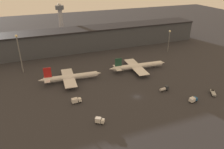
% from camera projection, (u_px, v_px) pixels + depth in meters
% --- Properties ---
extents(ground, '(600.00, 600.00, 0.00)m').
position_uv_depth(ground, '(137.00, 97.00, 131.81)').
color(ground, '#2D2D33').
extents(terminal_building, '(216.07, 23.60, 20.17)m').
position_uv_depth(terminal_building, '(91.00, 38.00, 208.33)').
color(terminal_building, '#3D424C').
rests_on(terminal_building, ground).
extents(airplane_0, '(43.06, 29.81, 12.03)m').
position_uv_depth(airplane_0, '(70.00, 77.00, 148.64)').
color(airplane_0, silver).
rests_on(airplane_0, ground).
extents(airplane_1, '(45.80, 31.71, 11.31)m').
position_uv_depth(airplane_1, '(138.00, 66.00, 165.35)').
color(airplane_1, white).
rests_on(airplane_1, ground).
extents(service_vehicle_0, '(5.63, 7.10, 2.51)m').
position_uv_depth(service_vehicle_0, '(213.00, 93.00, 133.80)').
color(service_vehicle_0, '#9EA3A8').
rests_on(service_vehicle_0, ground).
extents(service_vehicle_1, '(4.92, 4.32, 3.29)m').
position_uv_depth(service_vehicle_1, '(99.00, 120.00, 108.26)').
color(service_vehicle_1, white).
rests_on(service_vehicle_1, ground).
extents(service_vehicle_2, '(5.62, 2.86, 3.17)m').
position_uv_depth(service_vehicle_2, '(76.00, 100.00, 124.91)').
color(service_vehicle_2, white).
rests_on(service_vehicle_2, ground).
extents(service_vehicle_3, '(6.03, 2.57, 3.09)m').
position_uv_depth(service_vehicle_3, '(164.00, 89.00, 137.25)').
color(service_vehicle_3, '#282D38').
rests_on(service_vehicle_3, ground).
extents(service_vehicle_4, '(5.36, 3.27, 2.93)m').
position_uv_depth(service_vehicle_4, '(193.00, 99.00, 125.93)').
color(service_vehicle_4, '#195199').
rests_on(service_vehicle_4, ground).
extents(lamp_post_0, '(1.80, 1.80, 28.73)m').
position_uv_depth(lamp_post_0, '(19.00, 49.00, 155.27)').
color(lamp_post_0, slate).
rests_on(lamp_post_0, ground).
extents(lamp_post_1, '(1.80, 1.80, 20.04)m').
position_uv_depth(lamp_post_1, '(169.00, 38.00, 198.75)').
color(lamp_post_1, slate).
rests_on(lamp_post_1, ground).
extents(control_tower, '(9.00, 9.00, 37.69)m').
position_uv_depth(control_tower, '(61.00, 18.00, 235.69)').
color(control_tower, '#99999E').
rests_on(control_tower, ground).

